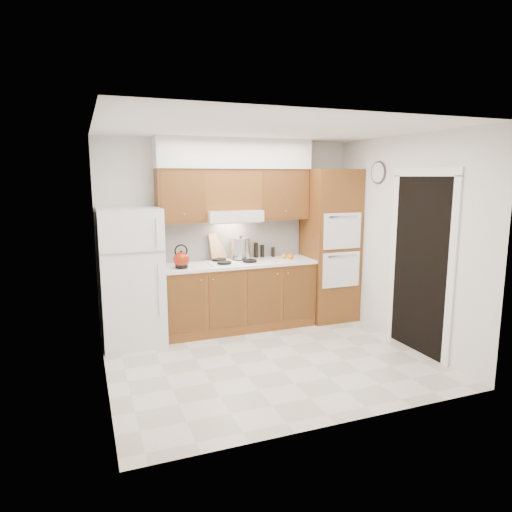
% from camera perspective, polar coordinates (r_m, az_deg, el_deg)
% --- Properties ---
extents(floor, '(3.60, 3.60, 0.00)m').
position_cam_1_polar(floor, '(5.43, 1.74, -12.82)').
color(floor, beige).
rests_on(floor, ground).
extents(ceiling, '(3.60, 3.60, 0.00)m').
position_cam_1_polar(ceiling, '(5.03, 1.90, 15.62)').
color(ceiling, white).
rests_on(ceiling, wall_back).
extents(wall_back, '(3.60, 0.02, 2.60)m').
position_cam_1_polar(wall_back, '(6.47, -3.35, 2.81)').
color(wall_back, silver).
rests_on(wall_back, floor).
extents(wall_left, '(0.02, 3.00, 2.60)m').
position_cam_1_polar(wall_left, '(4.69, -18.92, -0.44)').
color(wall_left, silver).
rests_on(wall_left, floor).
extents(wall_right, '(0.02, 3.00, 2.60)m').
position_cam_1_polar(wall_right, '(6.00, 17.88, 1.78)').
color(wall_right, silver).
rests_on(wall_right, floor).
extents(fridge, '(0.75, 0.72, 1.72)m').
position_cam_1_polar(fridge, '(5.91, -15.31, -2.53)').
color(fridge, white).
rests_on(fridge, floor).
extents(base_cabinets, '(2.11, 0.60, 0.90)m').
position_cam_1_polar(base_cabinets, '(6.36, -2.23, -5.12)').
color(base_cabinets, brown).
rests_on(base_cabinets, floor).
extents(countertop, '(2.13, 0.62, 0.04)m').
position_cam_1_polar(countertop, '(6.24, -2.23, -0.97)').
color(countertop, white).
rests_on(countertop, base_cabinets).
extents(backsplash, '(2.11, 0.03, 0.56)m').
position_cam_1_polar(backsplash, '(6.47, -3.09, 2.10)').
color(backsplash, white).
rests_on(backsplash, countertop).
extents(oven_cabinet, '(0.70, 0.65, 2.20)m').
position_cam_1_polar(oven_cabinet, '(6.78, 9.19, 1.33)').
color(oven_cabinet, brown).
rests_on(oven_cabinet, floor).
extents(upper_cab_left, '(0.63, 0.33, 0.70)m').
position_cam_1_polar(upper_cab_left, '(6.08, -9.41, 7.44)').
color(upper_cab_left, brown).
rests_on(upper_cab_left, wall_back).
extents(upper_cab_right, '(0.73, 0.33, 0.70)m').
position_cam_1_polar(upper_cab_right, '(6.52, 3.10, 7.72)').
color(upper_cab_right, brown).
rests_on(upper_cab_right, wall_back).
extents(range_hood, '(0.75, 0.45, 0.15)m').
position_cam_1_polar(range_hood, '(6.22, -2.96, 5.08)').
color(range_hood, silver).
rests_on(range_hood, wall_back).
extents(upper_cab_over_hood, '(0.75, 0.33, 0.55)m').
position_cam_1_polar(upper_cab_over_hood, '(6.25, -3.16, 8.31)').
color(upper_cab_over_hood, brown).
rests_on(upper_cab_over_hood, range_hood).
extents(soffit, '(2.13, 0.36, 0.40)m').
position_cam_1_polar(soffit, '(6.26, -2.72, 12.67)').
color(soffit, silver).
rests_on(soffit, wall_back).
extents(cooktop, '(0.74, 0.50, 0.01)m').
position_cam_1_polar(cooktop, '(6.24, -2.73, -0.73)').
color(cooktop, white).
rests_on(cooktop, countertop).
extents(doorway, '(0.02, 0.90, 2.10)m').
position_cam_1_polar(doorway, '(5.77, 19.83, -1.16)').
color(doorway, black).
rests_on(doorway, floor).
extents(wall_clock, '(0.02, 0.30, 0.30)m').
position_cam_1_polar(wall_clock, '(6.37, 15.05, 10.05)').
color(wall_clock, '#3F3833').
rests_on(wall_clock, wall_right).
extents(kettle, '(0.25, 0.25, 0.20)m').
position_cam_1_polar(kettle, '(5.89, -9.32, -0.45)').
color(kettle, maroon).
rests_on(kettle, countertop).
extents(cutting_board, '(0.28, 0.19, 0.35)m').
position_cam_1_polar(cutting_board, '(6.39, -4.81, 1.25)').
color(cutting_board, tan).
rests_on(cutting_board, countertop).
extents(stock_pot, '(0.29, 0.29, 0.28)m').
position_cam_1_polar(stock_pot, '(6.36, -1.93, 0.97)').
color(stock_pot, '#B7B7BC').
rests_on(stock_pot, cooktop).
extents(condiment_a, '(0.07, 0.07, 0.22)m').
position_cam_1_polar(condiment_a, '(6.58, -0.01, 0.75)').
color(condiment_a, black).
rests_on(condiment_a, countertop).
extents(condiment_b, '(0.07, 0.07, 0.18)m').
position_cam_1_polar(condiment_b, '(6.62, 0.79, 0.63)').
color(condiment_b, black).
rests_on(condiment_b, countertop).
extents(condiment_c, '(0.06, 0.06, 0.14)m').
position_cam_1_polar(condiment_c, '(6.65, 2.14, 0.51)').
color(condiment_c, black).
rests_on(condiment_c, countertop).
extents(orange_near, '(0.10, 0.10, 0.08)m').
position_cam_1_polar(orange_near, '(6.48, 4.35, -0.03)').
color(orange_near, orange).
rests_on(orange_near, countertop).
extents(orange_far, '(0.09, 0.09, 0.07)m').
position_cam_1_polar(orange_far, '(6.52, 3.51, -0.01)').
color(orange_far, orange).
rests_on(orange_far, countertop).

